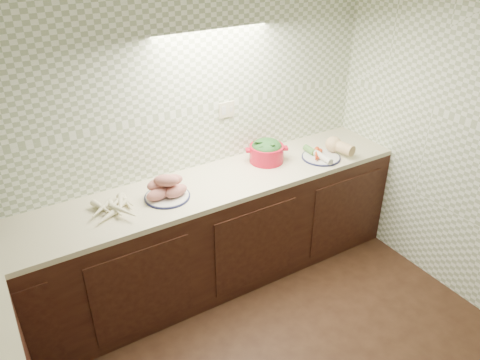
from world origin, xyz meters
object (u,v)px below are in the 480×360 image
dutch_oven (267,151)px  sweet_potato_plate (166,189)px  onion_bowl (163,183)px  veg_plate (327,150)px  parsnip_pile (112,212)px

dutch_oven → sweet_potato_plate: bearing=-150.6°
onion_bowl → veg_plate: (1.35, -0.20, 0.02)m
sweet_potato_plate → veg_plate: bearing=-3.2°
parsnip_pile → sweet_potato_plate: size_ratio=1.08×
onion_bowl → veg_plate: veg_plate is taller
parsnip_pile → onion_bowl: bearing=20.4°
parsnip_pile → sweet_potato_plate: 0.40m
parsnip_pile → sweet_potato_plate: (0.40, 0.03, 0.04)m
sweet_potato_plate → dutch_oven: (0.90, 0.09, 0.03)m
parsnip_pile → onion_bowl: 0.46m
parsnip_pile → veg_plate: size_ratio=0.93×
sweet_potato_plate → dutch_oven: dutch_oven is taller
onion_bowl → dutch_oven: size_ratio=0.37×
sweet_potato_plate → veg_plate: (1.38, -0.08, -0.01)m
sweet_potato_plate → veg_plate: 1.39m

